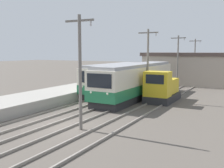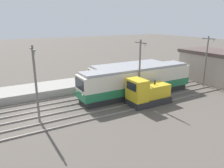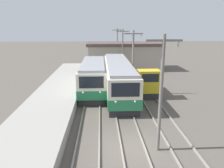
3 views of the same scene
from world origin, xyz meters
TOP-DOWN VIEW (x-y plane):
  - ground_plane at (0.00, 0.00)m, footprint 200.00×200.00m
  - track_left at (-2.60, 0.00)m, footprint 1.54×60.00m
  - track_center at (0.20, 0.00)m, footprint 1.54×60.00m
  - track_right at (3.20, 0.00)m, footprint 1.54×60.00m
  - commuter_train_left at (-2.60, 12.39)m, footprint 2.84×10.63m
  - commuter_train_center at (0.20, 11.85)m, footprint 2.84×15.09m
  - shunting_locomotive at (3.20, 11.04)m, footprint 2.40×4.83m
  - catenary_mast_near at (1.71, -0.27)m, footprint 2.00×0.20m
  - catenary_mast_mid at (1.71, 11.04)m, footprint 2.00×0.20m
  - catenary_mast_far at (1.71, 22.35)m, footprint 2.00×0.20m
  - catenary_mast_distant at (1.71, 33.65)m, footprint 2.00×0.20m
  - station_building at (2.24, 26.00)m, footprint 12.60×6.30m

SIDE VIEW (x-z plane):
  - ground_plane at x=0.00m, z-range 0.00..0.00m
  - track_left at x=-2.60m, z-range 0.00..0.14m
  - track_center at x=0.20m, z-range 0.00..0.14m
  - track_right at x=3.20m, z-range 0.00..0.14m
  - shunting_locomotive at x=3.20m, z-range -0.29..2.71m
  - commuter_train_left at x=-2.60m, z-range -0.11..3.34m
  - commuter_train_center at x=0.20m, z-range -0.12..3.43m
  - station_building at x=2.24m, z-range 0.02..4.66m
  - catenary_mast_near at x=1.71m, z-range 0.32..7.27m
  - catenary_mast_mid at x=1.71m, z-range 0.32..7.27m
  - catenary_mast_far at x=1.71m, z-range 0.32..7.27m
  - catenary_mast_distant at x=1.71m, z-range 0.32..7.27m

